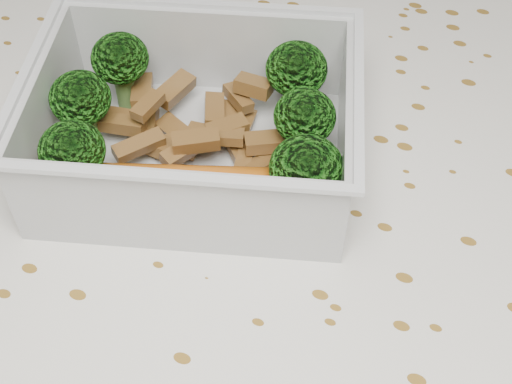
% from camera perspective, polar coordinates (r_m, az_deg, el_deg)
% --- Properties ---
extents(dining_table, '(1.40, 0.90, 0.75)m').
position_cam_1_polar(dining_table, '(0.47, 0.75, -9.17)').
color(dining_table, brown).
rests_on(dining_table, ground).
extents(tablecloth, '(1.46, 0.96, 0.19)m').
position_cam_1_polar(tablecloth, '(0.43, 0.82, -5.68)').
color(tablecloth, white).
rests_on(tablecloth, dining_table).
extents(lunch_container, '(0.22, 0.19, 0.07)m').
position_cam_1_polar(lunch_container, '(0.42, -4.88, 4.55)').
color(lunch_container, silver).
rests_on(lunch_container, tablecloth).
extents(broccoli_florets, '(0.18, 0.15, 0.05)m').
position_cam_1_polar(broccoli_florets, '(0.41, -4.20, 6.28)').
color(broccoli_florets, '#608C3F').
rests_on(broccoli_florets, lunch_container).
extents(meat_pile, '(0.13, 0.09, 0.03)m').
position_cam_1_polar(meat_pile, '(0.43, -4.45, 5.09)').
color(meat_pile, brown).
rests_on(meat_pile, lunch_container).
extents(sausage, '(0.16, 0.07, 0.03)m').
position_cam_1_polar(sausage, '(0.39, -5.09, 0.15)').
color(sausage, '#CC6114').
rests_on(sausage, lunch_container).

